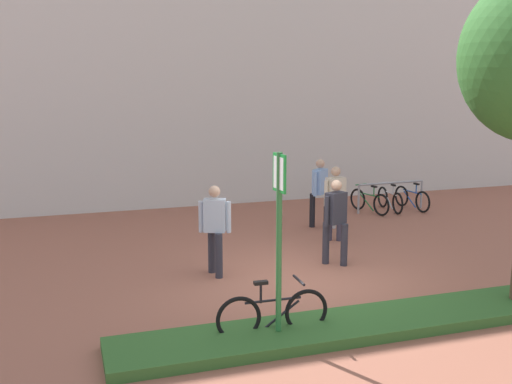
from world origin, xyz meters
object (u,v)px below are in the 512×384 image
object	(u,v)px
parking_sign_post	(279,221)
person_suited_navy	(336,217)
bollard_steel	(333,210)
bike_at_sign	(273,314)
person_casual_tan	(215,225)
bike_rack_cluster	(391,199)
person_shirt_white	(335,199)
person_shirt_blue	(320,189)

from	to	relation	value
parking_sign_post	person_suited_navy	xyz separation A→B (m)	(2.30, 3.00, -0.76)
bollard_steel	person_suited_navy	bearing A→B (deg)	-114.49
parking_sign_post	person_suited_navy	size ratio (longest dim) A/B	1.56
bike_at_sign	bollard_steel	size ratio (longest dim) A/B	1.87
parking_sign_post	person_casual_tan	distance (m)	3.20
bike_rack_cluster	person_suited_navy	size ratio (longest dim) A/B	1.23
bike_at_sign	person_shirt_white	size ratio (longest dim) A/B	0.98
parking_sign_post	bollard_steel	bearing A→B (deg)	58.28
person_shirt_blue	person_shirt_white	distance (m)	1.28
parking_sign_post	person_suited_navy	distance (m)	3.86
person_shirt_blue	person_casual_tan	xyz separation A→B (m)	(-3.39, -2.82, 0.00)
parking_sign_post	person_shirt_white	bearing A→B (deg)	56.55
bike_rack_cluster	person_casual_tan	bearing A→B (deg)	-147.08
person_suited_navy	person_shirt_white	bearing A→B (deg)	64.84
bike_at_sign	person_casual_tan	distance (m)	3.00
person_casual_tan	person_suited_navy	size ratio (longest dim) A/B	1.00
parking_sign_post	person_shirt_blue	xyz separation A→B (m)	(3.26, 5.92, -0.76)
bike_rack_cluster	person_casual_tan	xyz separation A→B (m)	(-6.07, -3.93, 0.63)
person_shirt_white	person_suited_navy	size ratio (longest dim) A/B	1.00
bike_rack_cluster	person_shirt_blue	distance (m)	2.97
bike_at_sign	person_suited_navy	xyz separation A→B (m)	(2.32, 2.83, 0.63)
person_shirt_blue	person_suited_navy	xyz separation A→B (m)	(-0.96, -2.92, 0.00)
parking_sign_post	person_shirt_blue	bearing A→B (deg)	61.15
parking_sign_post	bike_rack_cluster	bearing A→B (deg)	49.82
parking_sign_post	bike_rack_cluster	world-z (taller)	parking_sign_post
bike_at_sign	person_suited_navy	bearing A→B (deg)	50.68
parking_sign_post	bollard_steel	world-z (taller)	parking_sign_post
parking_sign_post	bollard_steel	size ratio (longest dim) A/B	2.99
person_shirt_blue	person_shirt_white	world-z (taller)	same
bike_at_sign	person_shirt_blue	distance (m)	6.65
bollard_steel	person_suited_navy	size ratio (longest dim) A/B	0.52
parking_sign_post	person_shirt_blue	distance (m)	6.81
person_casual_tan	person_shirt_blue	bearing A→B (deg)	39.74
person_casual_tan	person_suited_navy	world-z (taller)	same
bike_at_sign	person_suited_navy	distance (m)	3.71
bike_rack_cluster	person_shirt_white	size ratio (longest dim) A/B	1.23
parking_sign_post	bike_at_sign	size ratio (longest dim) A/B	1.60
bike_rack_cluster	bollard_steel	size ratio (longest dim) A/B	2.34
parking_sign_post	person_shirt_white	size ratio (longest dim) A/B	1.56
parking_sign_post	bike_at_sign	xyz separation A→B (m)	(-0.02, 0.17, -1.40)
bike_at_sign	parking_sign_post	bearing A→B (deg)	-84.67
person_shirt_white	parking_sign_post	bearing A→B (deg)	-123.45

